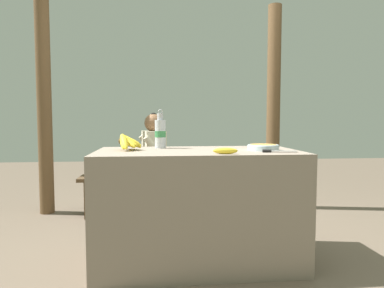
{
  "coord_description": "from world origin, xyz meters",
  "views": [
    {
      "loc": [
        -0.27,
        -2.32,
        0.99
      ],
      "look_at": [
        -0.03,
        0.05,
        0.82
      ],
      "focal_mm": 32.0,
      "sensor_mm": 36.0,
      "label": 1
    }
  ],
  "objects_px": {
    "water_bottle": "(160,133)",
    "banana_bunch_green": "(210,170)",
    "banana_bunch_ripe": "(127,141)",
    "serving_bowl": "(263,147)",
    "knife": "(275,151)",
    "support_post_near": "(44,107)",
    "wooden_bench": "(163,181)",
    "support_post_far": "(273,108)",
    "loose_banana_front": "(225,151)",
    "seated_vendor": "(149,157)"
  },
  "relations": [
    {
      "from": "water_bottle",
      "to": "banana_bunch_green",
      "type": "distance_m",
      "value": 1.25
    },
    {
      "from": "banana_bunch_ripe",
      "to": "banana_bunch_green",
      "type": "height_order",
      "value": "banana_bunch_ripe"
    },
    {
      "from": "serving_bowl",
      "to": "water_bottle",
      "type": "height_order",
      "value": "water_bottle"
    },
    {
      "from": "knife",
      "to": "support_post_near",
      "type": "xyz_separation_m",
      "value": [
        -1.92,
        1.61,
        0.33
      ]
    },
    {
      "from": "wooden_bench",
      "to": "banana_bunch_ripe",
      "type": "bearing_deg",
      "value": -102.65
    },
    {
      "from": "banana_bunch_ripe",
      "to": "banana_bunch_green",
      "type": "bearing_deg",
      "value": 57.33
    },
    {
      "from": "wooden_bench",
      "to": "support_post_far",
      "type": "relative_size",
      "value": 0.76
    },
    {
      "from": "wooden_bench",
      "to": "water_bottle",
      "type": "bearing_deg",
      "value": -92.04
    },
    {
      "from": "support_post_near",
      "to": "support_post_far",
      "type": "distance_m",
      "value": 2.47
    },
    {
      "from": "serving_bowl",
      "to": "support_post_near",
      "type": "relative_size",
      "value": 0.1
    },
    {
      "from": "banana_bunch_ripe",
      "to": "water_bottle",
      "type": "xyz_separation_m",
      "value": [
        0.23,
        0.15,
        0.05
      ]
    },
    {
      "from": "knife",
      "to": "banana_bunch_green",
      "type": "relative_size",
      "value": 0.86
    },
    {
      "from": "loose_banana_front",
      "to": "banana_bunch_ripe",
      "type": "bearing_deg",
      "value": 151.98
    },
    {
      "from": "banana_bunch_green",
      "to": "support_post_far",
      "type": "distance_m",
      "value": 1.0
    },
    {
      "from": "water_bottle",
      "to": "support_post_far",
      "type": "relative_size",
      "value": 0.13
    },
    {
      "from": "serving_bowl",
      "to": "seated_vendor",
      "type": "relative_size",
      "value": 0.2
    },
    {
      "from": "knife",
      "to": "seated_vendor",
      "type": "height_order",
      "value": "seated_vendor"
    },
    {
      "from": "banana_bunch_ripe",
      "to": "knife",
      "type": "distance_m",
      "value": 0.99
    },
    {
      "from": "serving_bowl",
      "to": "support_post_near",
      "type": "distance_m",
      "value": 2.41
    },
    {
      "from": "knife",
      "to": "support_post_far",
      "type": "bearing_deg",
      "value": 81.09
    },
    {
      "from": "loose_banana_front",
      "to": "knife",
      "type": "relative_size",
      "value": 0.71
    },
    {
      "from": "knife",
      "to": "seated_vendor",
      "type": "xyz_separation_m",
      "value": [
        -0.83,
        1.42,
        -0.18
      ]
    },
    {
      "from": "knife",
      "to": "water_bottle",
      "type": "bearing_deg",
      "value": 160.07
    },
    {
      "from": "support_post_far",
      "to": "wooden_bench",
      "type": "bearing_deg",
      "value": -173.05
    },
    {
      "from": "water_bottle",
      "to": "support_post_near",
      "type": "distance_m",
      "value": 1.71
    },
    {
      "from": "serving_bowl",
      "to": "loose_banana_front",
      "type": "bearing_deg",
      "value": -143.43
    },
    {
      "from": "wooden_bench",
      "to": "support_post_near",
      "type": "distance_m",
      "value": 1.47
    },
    {
      "from": "support_post_far",
      "to": "loose_banana_front",
      "type": "bearing_deg",
      "value": -117.66
    },
    {
      "from": "banana_bunch_ripe",
      "to": "water_bottle",
      "type": "bearing_deg",
      "value": 32.7
    },
    {
      "from": "knife",
      "to": "support_post_far",
      "type": "distance_m",
      "value": 1.73
    },
    {
      "from": "banana_bunch_ripe",
      "to": "serving_bowl",
      "type": "bearing_deg",
      "value": -6.19
    },
    {
      "from": "knife",
      "to": "wooden_bench",
      "type": "bearing_deg",
      "value": 124.97
    },
    {
      "from": "serving_bowl",
      "to": "support_post_far",
      "type": "xyz_separation_m",
      "value": [
        0.57,
        1.45,
        0.32
      ]
    },
    {
      "from": "wooden_bench",
      "to": "knife",
      "type": "bearing_deg",
      "value": -64.84
    },
    {
      "from": "wooden_bench",
      "to": "support_post_near",
      "type": "height_order",
      "value": "support_post_near"
    },
    {
      "from": "banana_bunch_ripe",
      "to": "banana_bunch_green",
      "type": "relative_size",
      "value": 1.15
    },
    {
      "from": "serving_bowl",
      "to": "banana_bunch_green",
      "type": "height_order",
      "value": "serving_bowl"
    },
    {
      "from": "water_bottle",
      "to": "banana_bunch_ripe",
      "type": "bearing_deg",
      "value": -147.3
    },
    {
      "from": "water_bottle",
      "to": "banana_bunch_green",
      "type": "xyz_separation_m",
      "value": [
        0.54,
        1.05,
        -0.43
      ]
    },
    {
      "from": "banana_bunch_ripe",
      "to": "knife",
      "type": "height_order",
      "value": "banana_bunch_ripe"
    },
    {
      "from": "banana_bunch_ripe",
      "to": "wooden_bench",
      "type": "height_order",
      "value": "banana_bunch_ripe"
    },
    {
      "from": "banana_bunch_ripe",
      "to": "loose_banana_front",
      "type": "distance_m",
      "value": 0.71
    },
    {
      "from": "support_post_near",
      "to": "banana_bunch_green",
      "type": "bearing_deg",
      "value": -5.0
    },
    {
      "from": "knife",
      "to": "support_post_far",
      "type": "xyz_separation_m",
      "value": [
        0.55,
        1.61,
        0.33
      ]
    },
    {
      "from": "wooden_bench",
      "to": "support_post_far",
      "type": "xyz_separation_m",
      "value": [
        1.23,
        0.15,
        0.78
      ]
    },
    {
      "from": "water_bottle",
      "to": "knife",
      "type": "distance_m",
      "value": 0.84
    },
    {
      "from": "loose_banana_front",
      "to": "water_bottle",
      "type": "bearing_deg",
      "value": 129.18
    },
    {
      "from": "serving_bowl",
      "to": "knife",
      "type": "distance_m",
      "value": 0.17
    },
    {
      "from": "serving_bowl",
      "to": "banana_bunch_green",
      "type": "xyz_separation_m",
      "value": [
        -0.17,
        1.3,
        -0.35
      ]
    },
    {
      "from": "serving_bowl",
      "to": "wooden_bench",
      "type": "xyz_separation_m",
      "value": [
        -0.66,
        1.3,
        -0.46
      ]
    }
  ]
}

